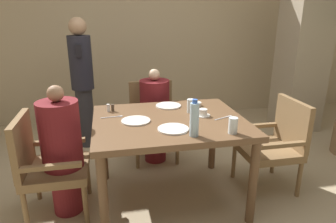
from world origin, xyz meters
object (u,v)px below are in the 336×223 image
object	(u,v)px
diner_in_left_chair	(62,150)
chair_right_side	(275,142)
bowl_small	(196,104)
plate_main_right	(136,121)
diner_in_far_chair	(155,115)
teacup_with_saucer	(203,113)
glass_tall_near	(233,126)
chair_left_side	(46,163)
plate_dessert_center	(173,129)
glass_tall_mid	(191,106)
plate_main_left	(168,106)
chair_far_side	(153,117)
standing_host	(82,80)
water_bottle	(194,119)

from	to	relation	value
diner_in_left_chair	chair_right_side	distance (m)	1.90
bowl_small	plate_main_right	bearing A→B (deg)	-152.85
diner_in_far_chair	teacup_with_saucer	size ratio (longest dim) A/B	8.28
diner_in_far_chair	glass_tall_near	bearing A→B (deg)	-71.27
plate_main_right	glass_tall_near	world-z (taller)	glass_tall_near
chair_left_side	teacup_with_saucer	size ratio (longest dim) A/B	6.76
plate_dessert_center	bowl_small	bearing A→B (deg)	58.06
glass_tall_mid	chair_right_side	bearing A→B (deg)	-9.64
plate_main_right	plate_main_left	bearing A→B (deg)	45.31
chair_far_side	standing_host	xyz separation A→B (m)	(-0.78, 0.44, 0.38)
plate_main_left	bowl_small	world-z (taller)	bowl_small
standing_host	bowl_small	bearing A→B (deg)	-43.13
plate_main_right	teacup_with_saucer	distance (m)	0.58
diner_in_far_chair	teacup_with_saucer	world-z (taller)	diner_in_far_chair
standing_host	plate_dessert_center	world-z (taller)	standing_host
glass_tall_near	plate_main_left	bearing A→B (deg)	113.52
diner_in_far_chair	glass_tall_near	distance (m)	1.26
teacup_with_saucer	bowl_small	world-z (taller)	teacup_with_saucer
standing_host	plate_main_right	bearing A→B (deg)	-69.60
chair_far_side	glass_tall_mid	xyz separation A→B (m)	(0.22, -0.77, 0.36)
plate_main_left	glass_tall_mid	world-z (taller)	glass_tall_mid
chair_far_side	glass_tall_mid	distance (m)	0.88
chair_left_side	teacup_with_saucer	xyz separation A→B (m)	(1.32, 0.02, 0.32)
bowl_small	water_bottle	size ratio (longest dim) A/B	0.39
chair_far_side	plate_main_right	size ratio (longest dim) A/B	3.60
plate_dessert_center	glass_tall_mid	bearing A→B (deg)	56.81
teacup_with_saucer	water_bottle	distance (m)	0.47
diner_in_left_chair	glass_tall_mid	xyz separation A→B (m)	(1.10, 0.13, 0.26)
chair_left_side	standing_host	world-z (taller)	standing_host
diner_in_left_chair	bowl_small	size ratio (longest dim) A/B	10.20
bowl_small	glass_tall_mid	xyz separation A→B (m)	(-0.10, -0.18, 0.04)
chair_far_side	bowl_small	bearing A→B (deg)	-61.19
standing_host	teacup_with_saucer	world-z (taller)	standing_host
chair_far_side	plate_main_right	world-z (taller)	chair_far_side
diner_in_left_chair	plate_main_right	world-z (taller)	diner_in_left_chair
chair_far_side	plate_main_left	size ratio (longest dim) A/B	3.60
glass_tall_near	plate_main_right	bearing A→B (deg)	149.22
diner_in_far_chair	standing_host	size ratio (longest dim) A/B	0.67
chair_right_side	plate_dessert_center	xyz separation A→B (m)	(-1.04, -0.24, 0.31)
standing_host	bowl_small	distance (m)	1.51
bowl_small	glass_tall_mid	bearing A→B (deg)	-119.21
chair_left_side	standing_host	bearing A→B (deg)	80.05
diner_in_left_chair	water_bottle	bearing A→B (deg)	-21.60
standing_host	glass_tall_mid	distance (m)	1.58
chair_far_side	water_bottle	distance (m)	1.36
plate_main_right	teacup_with_saucer	xyz separation A→B (m)	(0.58, 0.02, 0.02)
plate_dessert_center	bowl_small	world-z (taller)	bowl_small
chair_left_side	glass_tall_mid	distance (m)	1.30
chair_left_side	water_bottle	size ratio (longest dim) A/B	3.13
diner_in_left_chair	glass_tall_near	xyz separation A→B (m)	(1.27, -0.40, 0.26)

